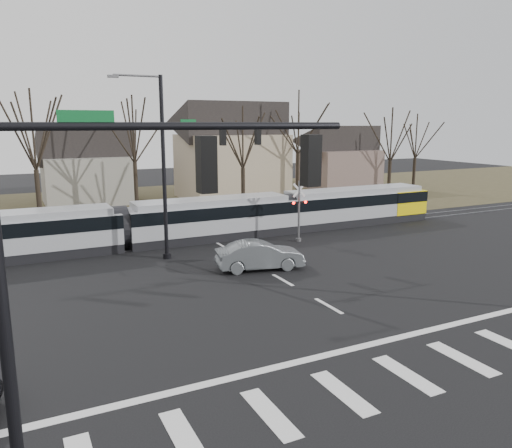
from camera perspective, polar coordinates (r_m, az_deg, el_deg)
name	(u,v)px	position (r m, az deg, el deg)	size (l,w,h in m)	color
ground	(358,322)	(20.27, 11.55, -10.97)	(140.00, 140.00, 0.00)	black
grass_verge	(150,205)	(48.73, -12.06, 2.17)	(140.00, 28.00, 0.01)	#38331E
crosswalk	(435,366)	(17.59, 19.80, -15.04)	(27.00, 2.60, 0.01)	silver
stop_line	(389,340)	(19.01, 14.94, -12.68)	(28.00, 0.35, 0.01)	silver
lane_dashes	(210,239)	(33.72, -5.27, -1.70)	(0.18, 30.00, 0.01)	silver
rail_pair	(211,239)	(33.53, -5.15, -1.73)	(90.00, 1.52, 0.06)	#59595E
tram	(210,217)	(33.41, -5.31, 0.79)	(36.28, 2.69, 2.75)	gray
sedan	(260,255)	(26.53, 0.43, -3.60)	(4.86, 2.55, 1.52)	#585C60
signal_pole_near_left	(100,239)	(9.00, -17.44, -1.61)	(9.28, 0.44, 10.20)	black
signal_pole_far	(191,158)	(28.79, -7.46, 7.47)	(9.28, 0.44, 10.20)	black
rail_crossing_signal	(299,213)	(32.67, 4.93, 1.24)	(1.08, 0.36, 4.00)	#59595B
tree_row	(188,155)	(43.01, -7.73, 7.82)	(59.20, 7.20, 10.00)	black
house_b	(86,162)	(51.26, -18.83, 6.73)	(8.64, 7.56, 7.65)	gray
house_c	(231,147)	(52.04, -2.84, 8.77)	(10.80, 8.64, 10.10)	gray
house_d	(339,154)	(61.29, 9.50, 7.85)	(8.64, 7.56, 7.65)	brown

